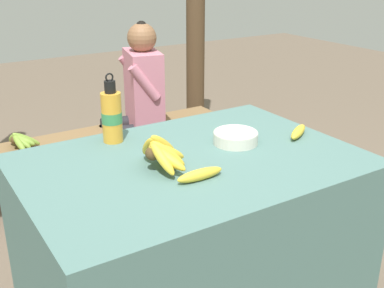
{
  "coord_description": "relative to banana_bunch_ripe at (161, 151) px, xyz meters",
  "views": [
    {
      "loc": [
        -0.93,
        -1.49,
        1.51
      ],
      "look_at": [
        0.03,
        0.05,
        0.79
      ],
      "focal_mm": 45.0,
      "sensor_mm": 36.0,
      "label": 1
    }
  ],
  "objects": [
    {
      "name": "market_counter",
      "position": [
        0.14,
        0.02,
        -0.45
      ],
      "size": [
        1.33,
        0.93,
        0.75
      ],
      "color": "#4C706B",
      "rests_on": "ground_plane"
    },
    {
      "name": "banana_bunch_ripe",
      "position": [
        0.0,
        0.0,
        0.0
      ],
      "size": [
        0.18,
        0.29,
        0.16
      ],
      "color": "#4C381E",
      "rests_on": "market_counter"
    },
    {
      "name": "serving_bowl",
      "position": [
        0.4,
        0.06,
        -0.04
      ],
      "size": [
        0.19,
        0.19,
        0.05
      ],
      "color": "silver",
      "rests_on": "market_counter"
    },
    {
      "name": "water_bottle",
      "position": [
        -0.04,
        0.36,
        0.05
      ],
      "size": [
        0.09,
        0.09,
        0.3
      ],
      "color": "gold",
      "rests_on": "market_counter"
    },
    {
      "name": "loose_banana_front",
      "position": [
        0.07,
        -0.16,
        -0.05
      ],
      "size": [
        0.19,
        0.04,
        0.04
      ],
      "rotation": [
        0.0,
        0.0,
        -0.0
      ],
      "color": "gold",
      "rests_on": "market_counter"
    },
    {
      "name": "loose_banana_side",
      "position": [
        0.68,
        -0.02,
        -0.05
      ],
      "size": [
        0.18,
        0.13,
        0.04
      ],
      "rotation": [
        0.0,
        0.0,
        0.55
      ],
      "color": "gold",
      "rests_on": "market_counter"
    },
    {
      "name": "wooden_bench",
      "position": [
        0.24,
        1.35,
        -0.47
      ],
      "size": [
        1.84,
        0.32,
        0.42
      ],
      "color": "brown",
      "rests_on": "ground_plane"
    },
    {
      "name": "seated_vendor",
      "position": [
        0.54,
        1.33,
        -0.18
      ],
      "size": [
        0.45,
        0.42,
        1.12
      ],
      "rotation": [
        0.0,
        0.0,
        2.9
      ],
      "color": "#232328",
      "rests_on": "ground_plane"
    },
    {
      "name": "banana_bunch_green",
      "position": [
        -0.23,
        1.35,
        -0.35
      ],
      "size": [
        0.18,
        0.28,
        0.12
      ],
      "color": "#4C381E",
      "rests_on": "wooden_bench"
    }
  ]
}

